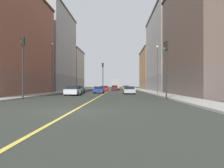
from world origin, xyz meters
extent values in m
plane|color=#2F332C|center=(0.00, 0.00, 0.00)|extent=(400.00, 400.00, 0.00)
cube|color=#9E9B93|center=(8.91, 49.00, 0.07)|extent=(2.61, 168.00, 0.15)
cube|color=#9E9B93|center=(-8.91, 49.00, 0.07)|extent=(2.61, 168.00, 0.15)
cube|color=#E5D14C|center=(0.00, 49.00, 0.01)|extent=(0.16, 154.00, 0.01)
cube|color=brown|center=(14.50, 19.14, 1.72)|extent=(8.57, 20.73, 3.45)
cube|color=brown|center=(14.50, 19.14, 9.59)|extent=(8.57, 20.73, 12.29)
cube|color=gray|center=(14.50, 43.19, 1.74)|extent=(8.57, 25.10, 3.49)
cube|color=#9E9993|center=(14.50, 43.19, 10.75)|extent=(8.57, 25.10, 14.51)
cube|color=#474442|center=(14.50, 43.19, 18.20)|extent=(8.87, 25.40, 0.40)
cube|color=#8F6B4F|center=(14.50, 68.41, 1.65)|extent=(8.57, 21.64, 3.29)
cube|color=#A8754C|center=(14.50, 68.41, 8.13)|extent=(8.57, 21.64, 9.68)
cube|color=#4B3422|center=(14.50, 68.41, 13.18)|extent=(8.87, 21.94, 0.40)
cube|color=brown|center=(-14.50, 20.56, 1.66)|extent=(8.57, 24.56, 3.31)
cube|color=#93513D|center=(-14.50, 20.56, 9.45)|extent=(8.57, 24.56, 12.28)
cube|color=gray|center=(-14.50, 45.68, 1.93)|extent=(8.57, 22.29, 3.87)
cube|color=#9E9993|center=(-14.50, 45.68, 11.75)|extent=(8.57, 22.29, 15.77)
cube|color=#474442|center=(-14.50, 45.68, 19.83)|extent=(8.87, 22.59, 0.40)
cube|color=#9D9688|center=(-14.50, 65.80, 1.84)|extent=(8.57, 15.09, 3.69)
cube|color=#BCB29E|center=(-14.50, 65.80, 8.20)|extent=(8.57, 15.09, 9.02)
cube|color=#545047|center=(-14.50, 65.80, 12.91)|extent=(8.87, 15.39, 0.40)
cylinder|color=#2D2D2D|center=(7.21, 10.64, 2.45)|extent=(0.16, 0.16, 4.90)
cube|color=black|center=(7.21, 10.64, 5.35)|extent=(0.28, 0.32, 0.90)
sphere|color=#320404|center=(7.05, 10.64, 5.62)|extent=(0.20, 0.20, 0.20)
sphere|color=#352204|center=(7.05, 10.64, 5.34)|extent=(0.20, 0.20, 0.20)
sphere|color=green|center=(7.05, 10.64, 5.06)|extent=(0.20, 0.20, 0.20)
cylinder|color=#2D2D2D|center=(-7.21, 10.64, 2.71)|extent=(0.16, 0.16, 5.42)
cube|color=black|center=(-7.21, 10.64, 5.87)|extent=(0.28, 0.32, 0.90)
sphere|color=#320404|center=(-7.37, 10.64, 6.14)|extent=(0.20, 0.20, 0.20)
sphere|color=orange|center=(-7.37, 10.64, 5.86)|extent=(0.20, 0.20, 0.20)
sphere|color=black|center=(-7.37, 10.64, 5.58)|extent=(0.20, 0.20, 0.20)
cylinder|color=#2D2D2D|center=(-0.99, 38.00, 2.66)|extent=(0.16, 0.16, 5.31)
cube|color=black|center=(-0.99, 38.00, 5.76)|extent=(0.28, 0.32, 0.90)
sphere|color=#320404|center=(-1.15, 38.00, 6.03)|extent=(0.20, 0.20, 0.20)
sphere|color=#352204|center=(-1.15, 38.00, 5.75)|extent=(0.20, 0.20, 0.20)
sphere|color=green|center=(-1.15, 38.00, 5.47)|extent=(0.20, 0.20, 0.20)
cylinder|color=#4C4C51|center=(8.21, 22.56, 3.57)|extent=(0.14, 0.14, 6.84)
sphere|color=#EAEACC|center=(8.21, 22.56, 7.14)|extent=(0.36, 0.36, 0.36)
cylinder|color=#4C4C51|center=(-8.21, 24.68, 4.01)|extent=(0.14, 0.14, 7.73)
sphere|color=#EAEACC|center=(-8.21, 24.68, 8.03)|extent=(0.36, 0.36, 0.36)
cube|color=red|center=(-1.05, 44.32, 0.54)|extent=(2.03, 4.01, 0.63)
cube|color=black|center=(-1.05, 44.27, 1.06)|extent=(1.73, 1.93, 0.42)
cylinder|color=black|center=(-1.96, 45.51, 0.32)|extent=(0.24, 0.65, 0.64)
cylinder|color=black|center=(-0.23, 45.57, 0.32)|extent=(0.24, 0.65, 0.64)
cylinder|color=black|center=(-1.87, 43.06, 0.32)|extent=(0.24, 0.65, 0.64)
cylinder|color=black|center=(-0.14, 43.13, 0.32)|extent=(0.24, 0.65, 0.64)
cube|color=maroon|center=(1.25, 52.04, 0.56)|extent=(1.82, 4.63, 0.68)
cube|color=black|center=(1.24, 52.17, 1.13)|extent=(1.57, 2.24, 0.46)
cylinder|color=black|center=(0.43, 53.46, 0.32)|extent=(0.23, 0.64, 0.64)
cylinder|color=black|center=(2.01, 53.48, 0.32)|extent=(0.23, 0.64, 0.64)
cylinder|color=black|center=(0.48, 50.61, 0.32)|extent=(0.23, 0.64, 0.64)
cylinder|color=black|center=(2.06, 50.63, 0.32)|extent=(0.23, 0.64, 0.64)
cube|color=#196670|center=(-4.58, 28.54, 0.57)|extent=(1.87, 4.05, 0.69)
cube|color=black|center=(-4.58, 28.58, 1.12)|extent=(1.57, 1.79, 0.40)
cylinder|color=black|center=(-5.40, 29.74, 0.32)|extent=(0.25, 0.65, 0.64)
cylinder|color=black|center=(-3.86, 29.81, 0.32)|extent=(0.25, 0.65, 0.64)
cylinder|color=black|center=(-5.30, 27.28, 0.32)|extent=(0.25, 0.65, 0.64)
cylinder|color=black|center=(-3.76, 27.34, 0.32)|extent=(0.25, 0.65, 0.64)
cube|color=#23389E|center=(-1.13, 29.43, 0.50)|extent=(1.83, 4.04, 0.56)
cube|color=black|center=(-1.13, 29.37, 0.99)|extent=(1.56, 1.82, 0.42)
cylinder|color=black|center=(-1.94, 30.65, 0.32)|extent=(0.24, 0.65, 0.64)
cylinder|color=black|center=(-0.38, 30.69, 0.32)|extent=(0.24, 0.65, 0.64)
cylinder|color=black|center=(-1.88, 28.17, 0.32)|extent=(0.24, 0.65, 0.64)
cylinder|color=black|center=(-0.32, 28.21, 0.32)|extent=(0.24, 0.65, 0.64)
cube|color=white|center=(-3.87, 20.06, 0.55)|extent=(1.91, 4.22, 0.65)
cube|color=black|center=(-3.87, 20.05, 1.10)|extent=(1.63, 1.86, 0.46)
cylinder|color=black|center=(-4.64, 21.37, 0.32)|extent=(0.24, 0.65, 0.64)
cylinder|color=black|center=(-3.02, 21.32, 0.32)|extent=(0.24, 0.65, 0.64)
cylinder|color=black|center=(-4.72, 18.79, 0.32)|extent=(0.24, 0.65, 0.64)
cylinder|color=black|center=(-3.10, 18.74, 0.32)|extent=(0.24, 0.65, 0.64)
cube|color=silver|center=(4.12, 25.74, 0.50)|extent=(1.82, 4.60, 0.55)
cube|color=black|center=(4.12, 25.60, 1.01)|extent=(1.58, 2.07, 0.47)
cylinder|color=black|center=(3.30, 27.15, 0.32)|extent=(0.23, 0.64, 0.64)
cylinder|color=black|center=(4.91, 27.17, 0.32)|extent=(0.23, 0.64, 0.64)
cylinder|color=black|center=(3.33, 24.31, 0.32)|extent=(0.23, 0.64, 0.64)
cylinder|color=black|center=(4.94, 24.33, 0.32)|extent=(0.23, 0.64, 0.64)
cube|color=orange|center=(4.47, 57.62, 0.54)|extent=(2.07, 4.13, 0.63)
cube|color=black|center=(4.47, 57.60, 1.08)|extent=(1.74, 2.03, 0.46)
cylinder|color=black|center=(3.67, 58.91, 0.32)|extent=(0.25, 0.65, 0.64)
cylinder|color=black|center=(5.39, 58.83, 0.32)|extent=(0.25, 0.65, 0.64)
cylinder|color=black|center=(3.55, 56.41, 0.32)|extent=(0.25, 0.65, 0.64)
cylinder|color=black|center=(5.27, 56.33, 0.32)|extent=(0.25, 0.65, 0.64)
cube|color=beige|center=(1.40, 66.36, 1.30)|extent=(2.34, 1.90, 1.89)
cube|color=#B2B2A8|center=(1.40, 62.76, 1.85)|extent=(2.34, 4.48, 2.79)
cylinder|color=black|center=(0.33, 66.02, 0.45)|extent=(0.30, 0.90, 0.90)
cylinder|color=black|center=(2.47, 66.02, 0.45)|extent=(0.30, 0.90, 0.90)
cylinder|color=black|center=(0.33, 61.82, 0.45)|extent=(0.30, 0.90, 0.90)
cylinder|color=black|center=(2.47, 61.82, 0.45)|extent=(0.30, 0.90, 0.90)
camera|label=1|loc=(2.55, -13.24, 1.43)|focal=38.38mm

